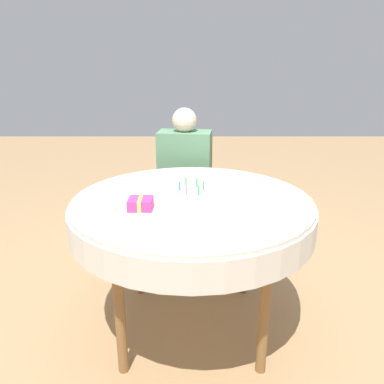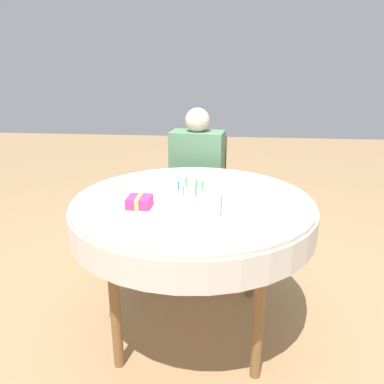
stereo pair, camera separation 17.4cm
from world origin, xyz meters
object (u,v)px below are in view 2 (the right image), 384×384
at_px(chair, 199,193).
at_px(person, 197,172).
at_px(gift_box, 139,202).
at_px(drinking_glass, 246,205).
at_px(birthday_cake, 190,198).

distance_m(chair, person, 0.21).
height_order(chair, gift_box, chair).
relative_size(chair, gift_box, 7.70).
bearing_deg(drinking_glass, birthday_cake, 164.18).
xyz_separation_m(birthday_cake, gift_box, (-0.24, -0.03, -0.01)).
bearing_deg(chair, drinking_glass, -68.08).
xyz_separation_m(chair, person, (-0.01, -0.10, 0.19)).
height_order(person, drinking_glass, person).
bearing_deg(gift_box, birthday_cake, 7.97).
bearing_deg(drinking_glass, gift_box, 175.38).
distance_m(person, birthday_cake, 0.97).
height_order(birthday_cake, gift_box, birthday_cake).
height_order(chair, birthday_cake, chair).
relative_size(drinking_glass, gift_box, 0.75).
bearing_deg(birthday_cake, person, 93.25).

